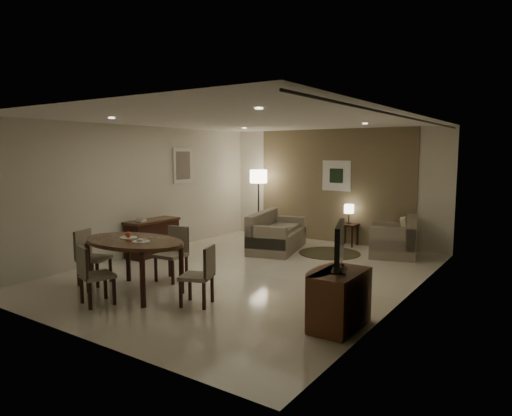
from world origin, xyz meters
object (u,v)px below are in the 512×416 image
Objects in this scene: floor_lamp at (258,204)px; dining_table at (135,267)px; chair_near at (97,275)px; chair_left at (94,257)px; chair_right at (196,276)px; tv_cabinet at (340,300)px; armchair at (393,236)px; sofa at (277,231)px; chair_far at (171,254)px; console_desk at (152,238)px; side_table at (348,235)px.

dining_table is at bearing -77.96° from floor_lamp.
floor_lamp is at bearing -62.23° from chair_near.
chair_left is 2.10m from chair_right.
armchair reaches higher than tv_cabinet.
dining_table is 3.89m from sofa.
floor_lamp is (-4.23, 4.51, 0.51)m from tv_cabinet.
chair_far is (-0.03, 0.81, 0.04)m from dining_table.
console_desk is at bearing -39.85° from chair_near.
dining_table is 5.38m from side_table.
side_table is at bearing -128.76° from armchair.
console_desk is 0.68× the size of dining_table.
chair_left reaches higher than chair_near.
chair_right is 3.90m from sofa.
dining_table is at bearing -43.35° from armchair.
console_desk is 1.36× the size of chair_left.
console_desk is at bearing -132.81° from side_table.
chair_right is (2.88, -1.87, 0.05)m from console_desk.
tv_cabinet is at bearing -100.70° from chair_left.
console_desk is 2.06m from chair_far.
sofa is at bearing -41.67° from floor_lamp.
chair_near is at bearing -40.67° from armchair.
chair_far is 4.64m from armchair.
tv_cabinet is 1.00× the size of chair_far.
chair_far is at bearing -34.61° from console_desk.
tv_cabinet is at bearing 8.54° from dining_table.
chair_left is 1.04× the size of chair_right.
chair_left is 5.85m from armchair.
armchair is (1.33, 4.60, -0.00)m from chair_right.
floor_lamp reaches higher than chair_right.
console_desk is 2.16m from chair_left.
chair_right is at bearing -65.53° from floor_lamp.
armchair is (-0.68, 4.24, 0.07)m from tv_cabinet.
armchair is at bearing 33.02° from console_desk.
floor_lamp reaches higher than chair_far.
dining_table is (1.72, -1.98, 0.04)m from console_desk.
dining_table is at bearing -48.93° from console_desk.
chair_near reaches higher than console_desk.
chair_right reaches higher than console_desk.
sofa is at bearing 174.06° from chair_right.
floor_lamp is at bearing 33.65° from sofa.
chair_right reaches higher than side_table.
console_desk is at bearing 3.56° from chair_left.
chair_near reaches higher than armchair.
armchair reaches higher than side_table.
dining_table reaches higher than side_table.
chair_near is 5.75m from floor_lamp.
console_desk reaches higher than tv_cabinet.
chair_right is (2.09, 0.15, -0.02)m from chair_left.
dining_table is at bearing -105.10° from chair_right.
chair_near is (1.69, -2.63, 0.05)m from console_desk.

